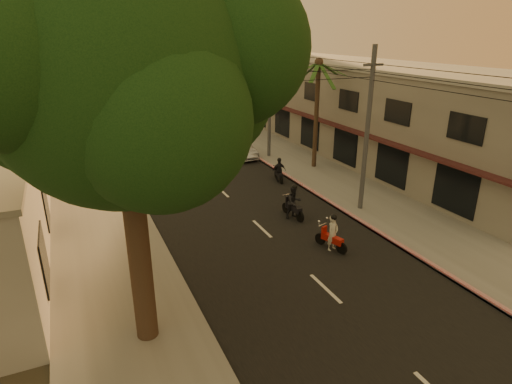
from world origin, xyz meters
TOP-DOWN VIEW (x-y plane):
  - ground at (0.00, 0.00)m, footprint 160.00×160.00m
  - road at (0.00, 20.00)m, footprint 10.00×140.00m
  - sidewalk_right at (7.50, 20.00)m, footprint 5.00×140.00m
  - sidewalk_left at (-7.50, 20.00)m, footprint 5.00×140.00m
  - curb_stripe at (5.10, 15.00)m, footprint 0.20×60.00m
  - shophouse_row at (13.95, 18.00)m, footprint 8.80×34.20m
  - broadleaf_tree at (-6.61, 2.14)m, footprint 9.60×8.70m
  - palm_tree at (8.00, 16.00)m, footprint 5.00×5.00m
  - utility_poles at (6.20, 20.00)m, footprint 1.20×48.26m
  - filler_right at (14.00, 45.00)m, footprint 8.00×14.00m
  - filler_left_far at (-14.00, 52.00)m, footprint 8.00×14.00m
  - scooter_red at (2.05, 4.66)m, footprint 0.95×1.79m
  - scooter_mid_a at (2.17, 8.58)m, footprint 1.02×1.99m
  - scooter_mid_b at (4.20, 14.31)m, footprint 1.05×1.69m
  - scooter_far_a at (0.89, 22.10)m, footprint 1.19×1.98m
  - scooter_far_b at (3.73, 27.42)m, footprint 1.24×1.66m
  - parked_car at (4.09, 20.89)m, footprint 1.78×4.23m
  - scooter_far_c at (3.51, 34.48)m, footprint 1.05×1.55m

SIDE VIEW (x-z plane):
  - ground at x=0.00m, z-range 0.00..0.00m
  - road at x=0.00m, z-range 0.00..0.02m
  - sidewalk_right at x=7.50m, z-range 0.00..0.12m
  - sidewalk_left at x=-7.50m, z-range 0.00..0.12m
  - curb_stripe at x=5.10m, z-range 0.00..0.20m
  - parked_car at x=4.09m, z-range 0.00..1.35m
  - scooter_far_c at x=3.51m, z-range -0.07..1.52m
  - scooter_mid_b at x=4.20m, z-range -0.08..1.59m
  - scooter_far_b at x=3.73m, z-range -0.07..1.58m
  - scooter_red at x=2.05m, z-range -0.10..1.71m
  - scooter_mid_a at x=2.17m, z-range -0.10..1.87m
  - scooter_far_a at x=0.89m, z-range -0.09..1.89m
  - filler_right at x=14.00m, z-range 0.00..6.00m
  - filler_left_far at x=-14.00m, z-range 0.00..7.00m
  - shophouse_row at x=13.95m, z-range 0.00..7.30m
  - utility_poles at x=6.20m, z-range 2.04..11.04m
  - palm_tree at x=8.00m, z-range 3.05..11.25m
  - broadleaf_tree at x=-6.61m, z-range 2.43..14.53m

